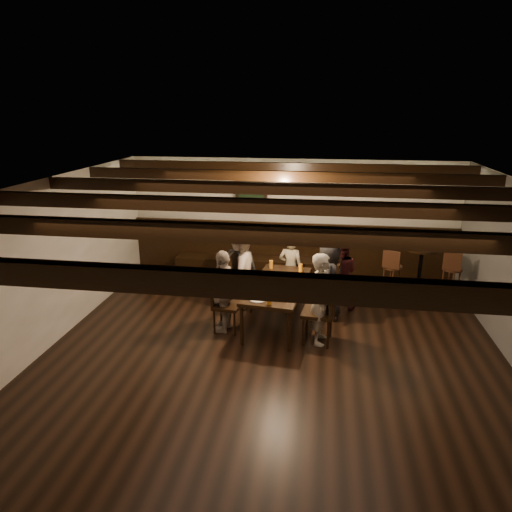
% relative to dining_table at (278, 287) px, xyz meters
% --- Properties ---
extents(room, '(7.00, 7.00, 7.00)m').
position_rel_dining_table_xyz_m(room, '(-0.24, 0.94, 0.45)').
color(room, black).
rests_on(room, ground).
extents(dining_table, '(1.01, 1.88, 0.68)m').
position_rel_dining_table_xyz_m(dining_table, '(0.00, 0.00, 0.00)').
color(dining_table, black).
rests_on(dining_table, floor).
extents(chair_left_near, '(0.50, 0.50, 0.98)m').
position_rel_dining_table_xyz_m(chair_left_near, '(-0.66, 0.53, -0.32)').
color(chair_left_near, black).
rests_on(chair_left_near, floor).
extents(chair_left_far, '(0.45, 0.45, 0.88)m').
position_rel_dining_table_xyz_m(chair_left_far, '(-0.77, -0.37, -0.35)').
color(chair_left_far, black).
rests_on(chair_left_far, floor).
extents(chair_right_near, '(0.50, 0.50, 0.99)m').
position_rel_dining_table_xyz_m(chair_right_near, '(0.77, 0.37, -0.32)').
color(chair_right_near, black).
rests_on(chair_right_near, floor).
extents(chair_right_far, '(0.50, 0.50, 0.98)m').
position_rel_dining_table_xyz_m(chair_right_far, '(0.66, -0.53, -0.32)').
color(chair_right_far, black).
rests_on(chair_right_far, floor).
extents(person_bench_left, '(0.65, 0.46, 1.24)m').
position_rel_dining_table_xyz_m(person_bench_left, '(-0.79, 1.00, -0.00)').
color(person_bench_left, '#232425').
rests_on(person_bench_left, floor).
extents(person_bench_centre, '(0.46, 0.33, 1.18)m').
position_rel_dining_table_xyz_m(person_bench_centre, '(0.12, 1.04, -0.03)').
color(person_bench_centre, gray).
rests_on(person_bench_centre, floor).
extents(person_bench_right, '(0.65, 0.53, 1.24)m').
position_rel_dining_table_xyz_m(person_bench_right, '(1.00, 0.79, -0.00)').
color(person_bench_right, '#511B1E').
rests_on(person_bench_right, floor).
extents(person_left_near, '(0.63, 0.97, 1.42)m').
position_rel_dining_table_xyz_m(person_left_near, '(-0.69, 0.53, 0.09)').
color(person_left_near, '#A7998E').
rests_on(person_left_near, floor).
extents(person_left_far, '(0.40, 0.80, 1.31)m').
position_rel_dining_table_xyz_m(person_left_far, '(-0.80, -0.36, 0.03)').
color(person_left_far, '#A19280').
rests_on(person_left_far, floor).
extents(person_right_near, '(0.50, 0.71, 1.35)m').
position_rel_dining_table_xyz_m(person_right_near, '(0.80, 0.36, 0.06)').
color(person_right_near, black).
rests_on(person_right_near, floor).
extents(person_right_far, '(0.39, 0.54, 1.38)m').
position_rel_dining_table_xyz_m(person_right_far, '(0.69, -0.53, 0.07)').
color(person_right_far, '#A09987').
rests_on(person_right_far, floor).
extents(pint_a, '(0.07, 0.07, 0.14)m').
position_rel_dining_table_xyz_m(pint_a, '(-0.20, 0.73, 0.13)').
color(pint_a, '#BF7219').
rests_on(pint_a, dining_table).
extents(pint_b, '(0.07, 0.07, 0.14)m').
position_rel_dining_table_xyz_m(pint_b, '(0.32, 0.62, 0.13)').
color(pint_b, '#BF7219').
rests_on(pint_b, dining_table).
extents(pint_c, '(0.07, 0.07, 0.14)m').
position_rel_dining_table_xyz_m(pint_c, '(-0.29, 0.13, 0.13)').
color(pint_c, '#BF7219').
rests_on(pint_c, dining_table).
extents(pint_d, '(0.07, 0.07, 0.14)m').
position_rel_dining_table_xyz_m(pint_d, '(0.32, 0.16, 0.13)').
color(pint_d, silver).
rests_on(pint_d, dining_table).
extents(pint_e, '(0.07, 0.07, 0.14)m').
position_rel_dining_table_xyz_m(pint_e, '(-0.27, -0.42, 0.13)').
color(pint_e, '#BF7219').
rests_on(pint_e, dining_table).
extents(pint_f, '(0.07, 0.07, 0.14)m').
position_rel_dining_table_xyz_m(pint_f, '(0.14, -0.57, 0.13)').
color(pint_f, silver).
rests_on(pint_f, dining_table).
extents(pint_g, '(0.07, 0.07, 0.14)m').
position_rel_dining_table_xyz_m(pint_g, '(-0.04, -0.80, 0.13)').
color(pint_g, '#BF7219').
rests_on(pint_g, dining_table).
extents(plate_near, '(0.24, 0.24, 0.01)m').
position_rel_dining_table_xyz_m(plate_near, '(-0.23, -0.68, 0.06)').
color(plate_near, white).
rests_on(plate_near, dining_table).
extents(plate_far, '(0.24, 0.24, 0.01)m').
position_rel_dining_table_xyz_m(plate_far, '(0.14, -0.32, 0.06)').
color(plate_far, white).
rests_on(plate_far, dining_table).
extents(condiment_caddy, '(0.15, 0.10, 0.12)m').
position_rel_dining_table_xyz_m(condiment_caddy, '(-0.01, -0.05, 0.12)').
color(condiment_caddy, black).
rests_on(condiment_caddy, dining_table).
extents(candle, '(0.05, 0.05, 0.05)m').
position_rel_dining_table_xyz_m(candle, '(0.15, 0.28, 0.08)').
color(candle, beige).
rests_on(candle, dining_table).
extents(high_top_table, '(0.58, 0.58, 1.02)m').
position_rel_dining_table_xyz_m(high_top_table, '(2.39, 1.21, 0.05)').
color(high_top_table, black).
rests_on(high_top_table, floor).
extents(bar_stool_left, '(0.36, 0.37, 1.04)m').
position_rel_dining_table_xyz_m(bar_stool_left, '(1.89, 1.00, -0.23)').
color(bar_stool_left, '#3C2213').
rests_on(bar_stool_left, floor).
extents(bar_stool_right, '(0.36, 0.37, 1.04)m').
position_rel_dining_table_xyz_m(bar_stool_right, '(2.89, 1.05, -0.23)').
color(bar_stool_right, '#3C2213').
rests_on(bar_stool_right, floor).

